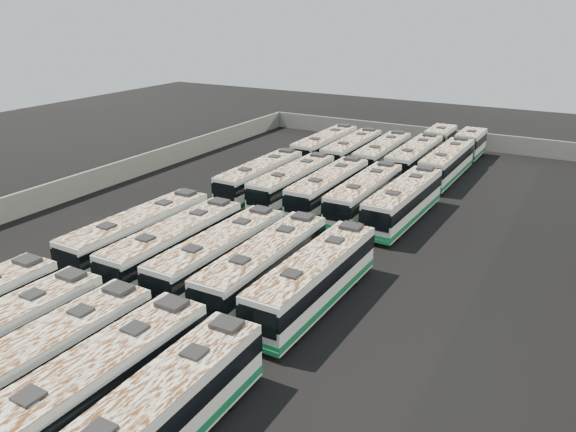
# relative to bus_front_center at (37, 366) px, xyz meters

# --- Properties ---
(ground) EXTENTS (140.00, 140.00, 0.00)m
(ground) POSITION_rel_bus_front_center_xyz_m (0.31, 22.92, -1.79)
(ground) COLOR black
(ground) RESTS_ON ground
(perimeter_wall) EXTENTS (45.20, 73.20, 2.20)m
(perimeter_wall) POSITION_rel_bus_front_center_xyz_m (0.31, 22.92, -0.69)
(perimeter_wall) COLOR #65635F
(perimeter_wall) RESTS_ON ground
(bus_front_center) EXTENTS (2.82, 12.47, 3.51)m
(bus_front_center) POSITION_rel_bus_front_center_xyz_m (0.00, 0.00, 0.00)
(bus_front_center) COLOR silver
(bus_front_center) RESTS_ON ground
(bus_front_right) EXTENTS (2.89, 12.72, 3.57)m
(bus_front_right) POSITION_rel_bus_front_center_xyz_m (3.50, 0.01, 0.03)
(bus_front_right) COLOR silver
(bus_front_right) RESTS_ON ground
(bus_front_far_right) EXTENTS (2.79, 12.38, 3.48)m
(bus_front_far_right) POSITION_rel_bus_front_center_xyz_m (7.06, 0.02, -0.01)
(bus_front_far_right) COLOR silver
(bus_front_far_right) RESTS_ON ground
(bus_midfront_far_left) EXTENTS (2.95, 12.71, 3.57)m
(bus_midfront_far_left) POSITION_rel_bus_front_center_xyz_m (-7.12, 14.02, 0.03)
(bus_midfront_far_left) COLOR silver
(bus_midfront_far_left) RESTS_ON ground
(bus_midfront_left) EXTENTS (2.62, 12.40, 3.50)m
(bus_midfront_left) POSITION_rel_bus_front_center_xyz_m (-3.57, 13.80, -0.00)
(bus_midfront_left) COLOR silver
(bus_midfront_left) RESTS_ON ground
(bus_midfront_center) EXTENTS (2.70, 12.28, 3.45)m
(bus_midfront_center) POSITION_rel_bus_front_center_xyz_m (0.02, 14.01, -0.03)
(bus_midfront_center) COLOR silver
(bus_midfront_center) RESTS_ON ground
(bus_midfront_right) EXTENTS (2.81, 12.53, 3.52)m
(bus_midfront_right) POSITION_rel_bus_front_center_xyz_m (3.50, 14.05, 0.01)
(bus_midfront_right) COLOR silver
(bus_midfront_right) RESTS_ON ground
(bus_midfront_far_right) EXTENTS (2.79, 12.57, 3.54)m
(bus_midfront_far_right) POSITION_rel_bus_front_center_xyz_m (7.07, 13.96, 0.02)
(bus_midfront_far_right) COLOR silver
(bus_midfront_far_right) RESTS_ON ground
(bus_midback_far_left) EXTENTS (2.62, 12.17, 3.43)m
(bus_midback_far_left) POSITION_rel_bus_front_center_xyz_m (-7.07, 30.36, -0.04)
(bus_midback_far_left) COLOR silver
(bus_midback_far_left) RESTS_ON ground
(bus_midback_left) EXTENTS (2.66, 12.24, 3.45)m
(bus_midback_left) POSITION_rel_bus_front_center_xyz_m (-3.50, 30.33, -0.03)
(bus_midback_left) COLOR silver
(bus_midback_left) RESTS_ON ground
(bus_midback_center) EXTENTS (2.67, 12.32, 3.47)m
(bus_midback_center) POSITION_rel_bus_front_center_xyz_m (0.09, 30.48, -0.02)
(bus_midback_center) COLOR silver
(bus_midback_center) RESTS_ON ground
(bus_midback_right) EXTENTS (2.68, 12.21, 3.43)m
(bus_midback_right) POSITION_rel_bus_front_center_xyz_m (3.57, 30.48, -0.04)
(bus_midback_right) COLOR silver
(bus_midback_right) RESTS_ON ground
(bus_midback_far_right) EXTENTS (2.94, 12.56, 3.52)m
(bus_midback_far_right) POSITION_rel_bus_front_center_xyz_m (7.13, 30.32, 0.01)
(bus_midback_far_right) COLOR silver
(bus_midback_far_right) RESTS_ON ground
(bus_back_far_left) EXTENTS (2.68, 12.48, 3.51)m
(bus_back_far_left) POSITION_rel_bus_front_center_xyz_m (-7.01, 44.32, 0.00)
(bus_back_far_left) COLOR silver
(bus_back_far_left) RESTS_ON ground
(bus_back_left) EXTENTS (2.80, 12.19, 3.42)m
(bus_back_left) POSITION_rel_bus_front_center_xyz_m (-3.58, 44.21, -0.04)
(bus_back_left) COLOR silver
(bus_back_left) RESTS_ON ground
(bus_back_center) EXTENTS (2.88, 12.26, 3.44)m
(bus_back_center) POSITION_rel_bus_front_center_xyz_m (0.01, 44.29, -0.03)
(bus_back_center) COLOR silver
(bus_back_center) RESTS_ON ground
(bus_back_right) EXTENTS (2.77, 19.32, 3.50)m
(bus_back_right) POSITION_rel_bus_front_center_xyz_m (3.58, 47.70, -0.00)
(bus_back_right) COLOR silver
(bus_back_right) RESTS_ON ground
(bus_back_far_right) EXTENTS (2.77, 19.17, 3.47)m
(bus_back_far_right) POSITION_rel_bus_front_center_xyz_m (7.10, 47.69, -0.02)
(bus_back_far_right) COLOR silver
(bus_back_far_right) RESTS_ON ground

